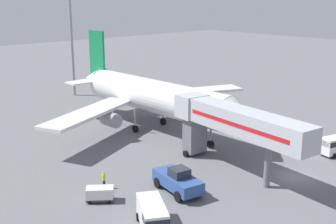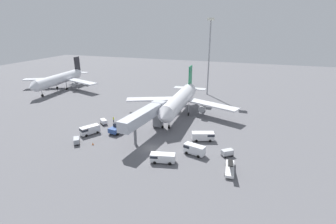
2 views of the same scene
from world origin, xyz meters
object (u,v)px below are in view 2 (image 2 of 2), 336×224
service_van_far_right (194,149)px  airplane_background (60,79)px  airplane_at_gate (180,100)px  belt_loader_truck (230,168)px  jet_bridge (147,115)px  safety_cone_alpha (93,144)px  service_van_mid_right (89,130)px  baggage_cart_near_right (227,153)px  apron_light_mast (210,44)px  baggage_cart_outer_right (104,122)px  service_van_near_left (162,157)px  pushback_tug (119,128)px  service_van_mid_left (204,136)px  ground_crew_worker_foreground (114,119)px  baggage_cart_rear_left (77,141)px

service_van_far_right → airplane_background: (-70.44, 38.69, 3.64)m
airplane_at_gate → belt_loader_truck: (19.00, -28.61, -4.44)m
jet_bridge → safety_cone_alpha: size_ratio=30.12×
service_van_mid_right → airplane_background: airplane_background is taller
airplane_at_gate → service_van_far_right: bearing=-66.6°
belt_loader_truck → service_van_mid_right: bearing=170.7°
belt_loader_truck → baggage_cart_near_right: 6.30m
airplane_at_gate → belt_loader_truck: 34.63m
belt_loader_truck → airplane_background: 90.13m
service_van_far_right → service_van_mid_right: service_van_far_right is taller
service_van_far_right → safety_cone_alpha: 24.93m
baggage_cart_near_right → apron_light_mast: 56.33m
baggage_cart_outer_right → apron_light_mast: bearing=62.3°
service_van_far_right → service_van_mid_right: bearing=176.7°
service_van_near_left → airplane_background: (-64.79, 44.38, 3.81)m
pushback_tug → baggage_cart_near_right: pushback_tug is taller
service_van_mid_left → airplane_background: bearing=156.6°
belt_loader_truck → baggage_cart_near_right: (-1.23, 6.17, 0.10)m
airplane_background → ground_crew_worker_foreground: bearing=-32.4°
baggage_cart_near_right → baggage_cart_rear_left: size_ratio=1.00×
service_van_near_left → ground_crew_worker_foreground: (-21.97, 17.18, -0.22)m
service_van_far_right → service_van_mid_right: (-29.24, 1.69, -0.04)m
service_van_mid_left → airplane_background: (-71.07, 30.76, 3.72)m
belt_loader_truck → baggage_cart_near_right: belt_loader_truck is taller
pushback_tug → baggage_cart_outer_right: (-7.10, 3.60, -0.45)m
baggage_cart_near_right → service_van_mid_right: bearing=180.0°
belt_loader_truck → service_van_mid_right: 38.30m
airplane_at_gate → service_van_near_left: bearing=-80.9°
service_van_mid_right → airplane_background: bearing=138.1°
pushback_tug → service_van_far_right: pushback_tug is taller
service_van_near_left → baggage_cart_outer_right: service_van_near_left is taller
baggage_cart_near_right → ground_crew_worker_foreground: 36.30m
service_van_near_left → service_van_mid_right: (-23.58, 7.39, 0.12)m
service_van_mid_left → service_van_mid_right: size_ratio=1.10×
service_van_mid_left → apron_light_mast: 49.15m
service_van_near_left → airplane_background: 78.62m
service_van_near_left → service_van_mid_left: bearing=65.2°
service_van_mid_right → safety_cone_alpha: service_van_mid_right is taller
airplane_background → airplane_at_gate: bearing=-13.7°
pushback_tug → baggage_cart_outer_right: 7.98m
ground_crew_worker_foreground → service_van_mid_right: bearing=-99.4°
service_van_far_right → baggage_cart_outer_right: service_van_far_right is taller
apron_light_mast → baggage_cart_rear_left: bearing=-111.1°
belt_loader_truck → baggage_cart_outer_right: belt_loader_truck is taller
pushback_tug → ground_crew_worker_foreground: size_ratio=3.55×
service_van_near_left → airplane_background: size_ratio=0.15×
service_van_mid_right → baggage_cart_rear_left: (0.42, -5.97, -0.45)m
airplane_at_gate → service_van_mid_left: size_ratio=6.30×
service_van_near_left → belt_loader_truck: bearing=4.8°
service_van_far_right → baggage_cart_rear_left: (-28.82, -4.27, -0.49)m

